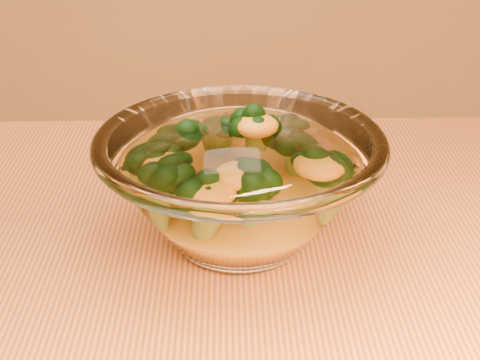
# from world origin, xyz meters

# --- Properties ---
(glass_bowl) EXTENTS (0.25, 0.25, 0.11)m
(glass_bowl) POSITION_xyz_m (-0.05, 0.12, 0.81)
(glass_bowl) COLOR white
(glass_bowl) RESTS_ON table
(cheese_sauce) EXTENTS (0.13, 0.13, 0.04)m
(cheese_sauce) POSITION_xyz_m (-0.05, 0.12, 0.78)
(cheese_sauce) COLOR orange
(cheese_sauce) RESTS_ON glass_bowl
(broccoli_heap) EXTENTS (0.17, 0.15, 0.08)m
(broccoli_heap) POSITION_xyz_m (-0.06, 0.13, 0.82)
(broccoli_heap) COLOR black
(broccoli_heap) RESTS_ON cheese_sauce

